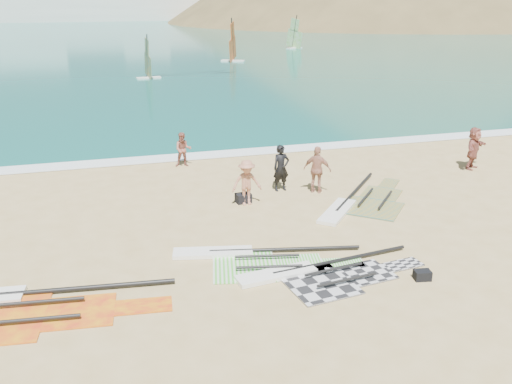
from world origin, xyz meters
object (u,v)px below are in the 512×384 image
object	(u,v)px
rig_red	(17,306)
beachgoer_back	(317,170)
beachgoer_mid	(247,183)
gear_bag_near	(243,198)
person_wetsuit	(281,168)
rig_grey	(318,275)
gear_bag_far	(422,275)
rig_green	(251,259)
rig_orange	(360,203)
beachgoer_left	(183,150)
beachgoer_right	(474,148)

from	to	relation	value
rig_red	beachgoer_back	xyz separation A→B (m)	(10.19, 5.88, 0.85)
beachgoer_mid	beachgoer_back	world-z (taller)	beachgoer_back
gear_bag_near	person_wetsuit	xyz separation A→B (m)	(1.75, 0.92, 0.73)
rig_grey	gear_bag_far	size ratio (longest dim) A/B	12.28
rig_green	gear_bag_near	distance (m)	4.78
beachgoer_mid	gear_bag_far	bearing A→B (deg)	-66.33
beachgoer_back	gear_bag_near	bearing A→B (deg)	40.70
rig_red	gear_bag_far	xyz separation A→B (m)	(10.25, -1.48, 0.08)
rig_grey	beachgoer_mid	world-z (taller)	beachgoer_mid
rig_orange	beachgoer_left	xyz separation A→B (m)	(-5.33, 6.59, 0.71)
beachgoer_left	beachgoer_mid	distance (m)	5.61
rig_grey	beachgoer_right	distance (m)	12.65
gear_bag_near	beachgoer_left	distance (m)	5.40
rig_red	beachgoer_right	size ratio (longest dim) A/B	3.56
beachgoer_left	beachgoer_back	size ratio (longest dim) A/B	0.84
rig_red	rig_green	bearing A→B (deg)	14.59
rig_green	beachgoer_left	xyz separation A→B (m)	(-0.31, 9.87, 0.71)
gear_bag_far	beachgoer_left	distance (m)	13.03
rig_red	beachgoer_back	world-z (taller)	beachgoer_back
rig_grey	beachgoer_back	size ratio (longest dim) A/B	2.96
rig_grey	rig_green	size ratio (longest dim) A/B	0.98
rig_grey	gear_bag_far	distance (m)	2.76
gear_bag_near	beachgoer_left	world-z (taller)	beachgoer_left
gear_bag_near	beachgoer_mid	world-z (taller)	beachgoer_mid
gear_bag_near	beachgoer_back	size ratio (longest dim) A/B	0.30
person_wetsuit	beachgoer_left	distance (m)	5.28
rig_red	beachgoer_back	distance (m)	11.79
gear_bag_near	beachgoer_left	bearing A→B (deg)	104.40
gear_bag_far	person_wetsuit	world-z (taller)	person_wetsuit
rig_grey	beachgoer_left	xyz separation A→B (m)	(-1.79, 11.32, 0.71)
gear_bag_far	beachgoer_right	distance (m)	11.34
gear_bag_near	rig_grey	bearing A→B (deg)	-85.72
rig_green	beachgoer_right	xyz separation A→B (m)	(11.67, 6.01, 0.87)
rig_orange	beachgoer_back	bearing A→B (deg)	71.92
rig_orange	gear_bag_far	world-z (taller)	gear_bag_far
rig_green	gear_bag_near	xyz separation A→B (m)	(1.02, 4.67, 0.12)
beachgoer_mid	beachgoer_right	distance (m)	10.69
person_wetsuit	beachgoer_right	size ratio (longest dim) A/B	0.98
rig_grey	rig_orange	xyz separation A→B (m)	(3.54, 4.72, 0.00)
rig_green	beachgoer_mid	bearing A→B (deg)	88.19
rig_grey	rig_orange	bearing A→B (deg)	45.58
rig_red	person_wetsuit	distance (m)	11.09
rig_grey	beachgoer_back	world-z (taller)	beachgoer_back
rig_grey	beachgoer_mid	xyz separation A→B (m)	(-0.39, 5.89, 0.78)
rig_grey	rig_red	xyz separation A→B (m)	(-7.66, 0.54, 0.00)
beachgoer_right	rig_orange	bearing A→B (deg)	167.06
rig_red	beachgoer_mid	size ratio (longest dim) A/B	3.92
rig_red	person_wetsuit	bearing A→B (deg)	42.22
rig_green	beachgoer_right	world-z (taller)	beachgoer_right
person_wetsuit	beachgoer_back	xyz separation A→B (m)	(1.24, -0.61, 0.01)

